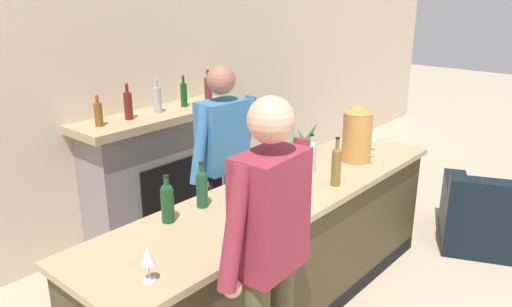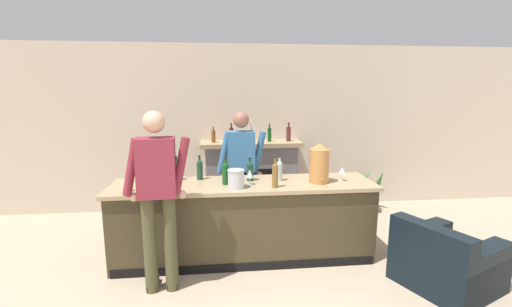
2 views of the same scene
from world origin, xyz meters
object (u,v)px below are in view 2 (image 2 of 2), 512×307
wine_bottle_burgundy_dark (275,174)px  potted_plant_corner (371,192)px  wine_glass_near_bucket (127,180)px  wine_glass_mid_counter (342,171)px  wine_bottle_rose_blush (279,170)px  person_bartender (242,170)px  wine_glass_back_row (250,174)px  wine_bottle_riesling_slim (200,169)px  fireplace_stone (251,176)px  ice_bucket_steel (236,179)px  wine_bottle_port_short (250,170)px  person_customer (158,194)px  wine_bottle_chardonnay_pale (176,169)px  copper_dispenser (319,163)px  armchair_black (444,264)px  wine_bottle_merlot_tall (225,172)px

wine_bottle_burgundy_dark → potted_plant_corner: bearing=40.6°
wine_glass_near_bucket → wine_glass_mid_counter: (2.45, 0.17, -0.00)m
potted_plant_corner → wine_bottle_rose_blush: 2.39m
person_bartender → wine_glass_back_row: person_bartender is taller
wine_bottle_riesling_slim → wine_bottle_burgundy_dark: (0.86, -0.44, 0.02)m
wine_bottle_burgundy_dark → wine_glass_back_row: 0.31m
fireplace_stone → ice_bucket_steel: 1.87m
wine_bottle_burgundy_dark → wine_bottle_port_short: (-0.26, 0.33, -0.03)m
person_customer → ice_bucket_steel: 0.89m
wine_bottle_chardonnay_pale → wine_bottle_riesling_slim: size_ratio=0.98×
copper_dispenser → wine_glass_mid_counter: bearing=6.3°
person_bartender → wine_glass_near_bucket: (-1.28, -0.76, 0.10)m
person_customer → wine_glass_back_row: (0.95, 0.54, 0.04)m
armchair_black → wine_glass_near_bucket: wine_glass_near_bucket is taller
wine_bottle_burgundy_dark → wine_glass_back_row: wine_bottle_burgundy_dark is taller
copper_dispenser → wine_bottle_merlot_tall: bearing=178.3°
potted_plant_corner → copper_dispenser: size_ratio=1.54×
copper_dispenser → wine_bottle_rose_blush: size_ratio=1.56×
person_customer → wine_bottle_port_short: size_ratio=6.55×
person_bartender → wine_bottle_merlot_tall: (-0.22, -0.59, 0.11)m
wine_bottle_chardonnay_pale → ice_bucket_steel: bearing=-30.9°
fireplace_stone → wine_glass_mid_counter: fireplace_stone is taller
armchair_black → potted_plant_corner: armchair_black is taller
wine_bottle_rose_blush → wine_bottle_burgundy_dark: bearing=-109.5°
wine_bottle_rose_blush → wine_bottle_port_short: 0.36m
copper_dispenser → wine_bottle_chardonnay_pale: bearing=170.3°
potted_plant_corner → person_customer: 3.80m
wine_bottle_riesling_slim → wine_bottle_port_short: wine_bottle_riesling_slim is taller
wine_glass_back_row → wine_bottle_merlot_tall: bearing=170.9°
person_bartender → wine_bottle_rose_blush: 0.67m
person_bartender → ice_bucket_steel: size_ratio=8.26×
armchair_black → wine_glass_near_bucket: (-3.26, 0.67, 0.81)m
person_bartender → wine_glass_near_bucket: person_bartender is taller
person_bartender → wine_bottle_chardonnay_pale: (-0.81, -0.34, 0.11)m
potted_plant_corner → wine_bottle_burgundy_dark: (-1.92, -1.64, 0.77)m
person_bartender → ice_bucket_steel: (-0.11, -0.76, 0.08)m
wine_bottle_riesling_slim → wine_bottle_port_short: (0.60, -0.12, -0.01)m
fireplace_stone → wine_glass_near_bucket: fireplace_stone is taller
fireplace_stone → wine_bottle_chardonnay_pale: 1.78m
person_bartender → fireplace_stone: bearing=77.6°
armchair_black → wine_bottle_chardonnay_pale: size_ratio=3.72×
person_bartender → wine_bottle_chardonnay_pale: bearing=-157.4°
potted_plant_corner → wine_bottle_riesling_slim: (-2.77, -1.20, 0.75)m
person_customer → ice_bucket_steel: person_customer is taller
person_customer → wine_glass_near_bucket: bearing=132.9°
wine_glass_mid_counter → potted_plant_corner: bearing=53.6°
person_customer → wine_glass_near_bucket: 0.57m
ice_bucket_steel → wine_glass_mid_counter: ice_bucket_steel is taller
wine_bottle_rose_blush → wine_glass_mid_counter: wine_bottle_rose_blush is taller
person_bartender → wine_bottle_merlot_tall: bearing=-110.8°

